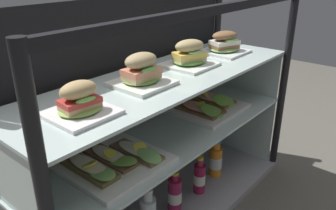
# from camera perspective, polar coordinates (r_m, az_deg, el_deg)

# --- Properties ---
(case_base_deck) EXTENTS (1.41, 0.46, 0.04)m
(case_base_deck) POSITION_cam_1_polar(r_m,az_deg,el_deg) (1.68, 0.00, -16.89)
(case_base_deck) COLOR #9F9DA2
(case_base_deck) RESTS_ON ground
(case_frame) EXTENTS (1.41, 0.46, 0.97)m
(case_frame) POSITION_cam_1_polar(r_m,az_deg,el_deg) (1.48, -3.55, 0.46)
(case_frame) COLOR black
(case_frame) RESTS_ON ground
(riser_lower_tier) EXTENTS (1.33, 0.38, 0.37)m
(riser_lower_tier) POSITION_cam_1_polar(r_m,az_deg,el_deg) (1.55, 0.00, -11.10)
(riser_lower_tier) COLOR silver
(riser_lower_tier) RESTS_ON case_base_deck
(shelf_lower_glass) EXTENTS (1.35, 0.40, 0.01)m
(shelf_lower_glass) POSITION_cam_1_polar(r_m,az_deg,el_deg) (1.45, 0.00, -4.82)
(shelf_lower_glass) COLOR silver
(shelf_lower_glass) RESTS_ON riser_lower_tier
(riser_upper_tier) EXTENTS (1.33, 0.38, 0.24)m
(riser_upper_tier) POSITION_cam_1_polar(r_m,az_deg,el_deg) (1.40, 0.00, -0.21)
(riser_upper_tier) COLOR silver
(riser_upper_tier) RESTS_ON shelf_lower_glass
(shelf_upper_glass) EXTENTS (1.35, 0.40, 0.01)m
(shelf_upper_glass) POSITION_cam_1_polar(r_m,az_deg,el_deg) (1.35, 0.00, 4.74)
(shelf_upper_glass) COLOR silver
(shelf_upper_glass) RESTS_ON riser_upper_tier
(plated_roll_sandwich_right_of_center) EXTENTS (0.18, 0.18, 0.11)m
(plated_roll_sandwich_right_of_center) POSITION_cam_1_polar(r_m,az_deg,el_deg) (1.02, -14.53, 0.32)
(plated_roll_sandwich_right_of_center) COLOR white
(plated_roll_sandwich_right_of_center) RESTS_ON shelf_upper_glass
(plated_roll_sandwich_near_left_corner) EXTENTS (0.20, 0.20, 0.12)m
(plated_roll_sandwich_near_left_corner) POSITION_cam_1_polar(r_m,az_deg,el_deg) (1.23, -4.29, 5.33)
(plated_roll_sandwich_near_left_corner) COLOR white
(plated_roll_sandwich_near_left_corner) RESTS_ON shelf_upper_glass
(plated_roll_sandwich_far_right) EXTENTS (0.20, 0.20, 0.12)m
(plated_roll_sandwich_far_right) POSITION_cam_1_polar(r_m,az_deg,el_deg) (1.47, 3.60, 8.16)
(plated_roll_sandwich_far_right) COLOR white
(plated_roll_sandwich_far_right) RESTS_ON shelf_upper_glass
(plated_roll_sandwich_far_left) EXTENTS (0.20, 0.20, 0.11)m
(plated_roll_sandwich_far_left) POSITION_cam_1_polar(r_m,az_deg,el_deg) (1.71, 9.40, 9.92)
(plated_roll_sandwich_far_left) COLOR white
(plated_roll_sandwich_far_left) RESTS_ON shelf_upper_glass
(open_sandwich_tray_near_left_corner) EXTENTS (0.34, 0.30, 0.06)m
(open_sandwich_tray_near_left_corner) POSITION_cam_1_polar(r_m,az_deg,el_deg) (1.24, -8.97, -9.30)
(open_sandwich_tray_near_left_corner) COLOR white
(open_sandwich_tray_near_left_corner) RESTS_ON shelf_lower_glass
(open_sandwich_tray_far_left) EXTENTS (0.34, 0.30, 0.06)m
(open_sandwich_tray_far_left) POSITION_cam_1_polar(r_m,az_deg,el_deg) (1.68, 6.62, -0.12)
(open_sandwich_tray_far_left) COLOR white
(open_sandwich_tray_far_left) RESTS_ON shelf_lower_glass
(juice_bottle_front_second) EXTENTS (0.06, 0.06, 0.20)m
(juice_bottle_front_second) POSITION_cam_1_polar(r_m,az_deg,el_deg) (1.59, 1.11, -14.72)
(juice_bottle_front_second) COLOR #99204A
(juice_bottle_front_second) RESTS_ON case_base_deck
(juice_bottle_near_post) EXTENTS (0.06, 0.06, 0.20)m
(juice_bottle_near_post) POSITION_cam_1_polar(r_m,az_deg,el_deg) (1.71, 5.29, -12.00)
(juice_bottle_near_post) COLOR #9F1B41
(juice_bottle_near_post) RESTS_ON case_base_deck
(juice_bottle_front_right_end) EXTENTS (0.07, 0.07, 0.21)m
(juice_bottle_front_right_end) POSITION_cam_1_polar(r_m,az_deg,el_deg) (1.84, 7.95, -9.14)
(juice_bottle_front_right_end) COLOR orange
(juice_bottle_front_right_end) RESTS_ON case_base_deck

